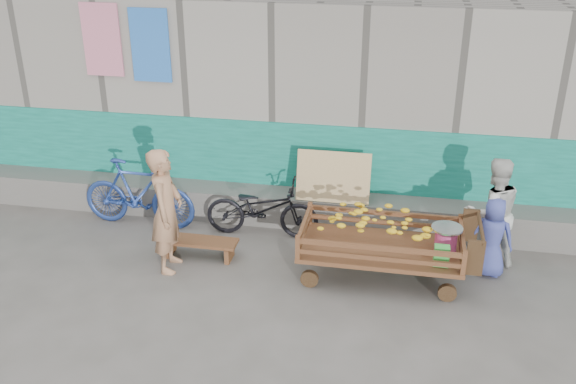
% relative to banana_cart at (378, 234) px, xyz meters
% --- Properties ---
extents(ground, '(80.00, 80.00, 0.00)m').
position_rel_banana_cart_xyz_m(ground, '(-0.99, -1.08, -0.61)').
color(ground, '#53504A').
rests_on(ground, ground).
extents(building_wall, '(12.00, 3.50, 3.00)m').
position_rel_banana_cart_xyz_m(building_wall, '(-0.99, 2.97, 0.86)').
color(building_wall, gray).
rests_on(building_wall, ground).
extents(banana_cart, '(2.10, 0.96, 0.90)m').
position_rel_banana_cart_xyz_m(banana_cart, '(0.00, 0.00, 0.00)').
color(banana_cart, '#563219').
rests_on(banana_cart, ground).
extents(bench, '(0.99, 0.30, 0.25)m').
position_rel_banana_cart_xyz_m(bench, '(-2.27, 0.08, -0.43)').
color(bench, '#563219').
rests_on(bench, ground).
extents(vendor_man, '(0.43, 0.61, 1.58)m').
position_rel_banana_cart_xyz_m(vendor_man, '(-2.54, -0.24, 0.19)').
color(vendor_man, tan).
rests_on(vendor_man, ground).
extents(woman, '(0.83, 0.73, 1.43)m').
position_rel_banana_cart_xyz_m(woman, '(1.35, 0.60, 0.11)').
color(woman, silver).
rests_on(woman, ground).
extents(child, '(0.56, 0.42, 1.03)m').
position_rel_banana_cart_xyz_m(child, '(1.35, 0.35, -0.09)').
color(child, '#3E4897').
rests_on(child, ground).
extents(bicycle_dark, '(1.56, 0.60, 0.81)m').
position_rel_banana_cart_xyz_m(bicycle_dark, '(-1.60, 0.80, -0.20)').
color(bicycle_dark, black).
rests_on(bicycle_dark, ground).
extents(bicycle_blue, '(1.66, 0.54, 0.99)m').
position_rel_banana_cart_xyz_m(bicycle_blue, '(-3.36, 0.77, -0.11)').
color(bicycle_blue, '#264190').
rests_on(bicycle_blue, ground).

